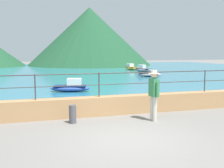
{
  "coord_description": "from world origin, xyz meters",
  "views": [
    {
      "loc": [
        -2.73,
        -7.02,
        2.4
      ],
      "look_at": [
        0.67,
        3.7,
        1.1
      ],
      "focal_mm": 45.89,
      "sensor_mm": 36.0,
      "label": 1
    }
  ],
  "objects_px": {
    "person_walking": "(154,93)",
    "boat_3": "(131,68)",
    "boat_4": "(149,75)",
    "bollard": "(73,114)",
    "boat_0": "(71,87)",
    "boat_2": "(143,69)"
  },
  "relations": [
    {
      "from": "boat_0",
      "to": "boat_2",
      "type": "relative_size",
      "value": 1.01
    },
    {
      "from": "person_walking",
      "to": "boat_3",
      "type": "distance_m",
      "value": 26.3
    },
    {
      "from": "boat_0",
      "to": "boat_3",
      "type": "relative_size",
      "value": 1.01
    },
    {
      "from": "person_walking",
      "to": "bollard",
      "type": "distance_m",
      "value": 2.84
    },
    {
      "from": "boat_0",
      "to": "boat_3",
      "type": "bearing_deg",
      "value": 58.66
    },
    {
      "from": "bollard",
      "to": "boat_3",
      "type": "bearing_deg",
      "value": 64.51
    },
    {
      "from": "boat_3",
      "to": "person_walking",
      "type": "bearing_deg",
      "value": -109.67
    },
    {
      "from": "person_walking",
      "to": "bollard",
      "type": "relative_size",
      "value": 2.86
    },
    {
      "from": "boat_2",
      "to": "boat_3",
      "type": "distance_m",
      "value": 3.31
    },
    {
      "from": "boat_4",
      "to": "person_walking",
      "type": "bearing_deg",
      "value": -114.35
    },
    {
      "from": "boat_2",
      "to": "boat_4",
      "type": "xyz_separation_m",
      "value": [
        -2.21,
        -6.4,
        -0.07
      ]
    },
    {
      "from": "boat_3",
      "to": "boat_2",
      "type": "bearing_deg",
      "value": -87.03
    },
    {
      "from": "person_walking",
      "to": "boat_0",
      "type": "xyz_separation_m",
      "value": [
        -1.59,
        7.61,
        -0.65
      ]
    },
    {
      "from": "bollard",
      "to": "boat_0",
      "type": "height_order",
      "value": "boat_0"
    },
    {
      "from": "boat_0",
      "to": "boat_4",
      "type": "height_order",
      "value": "boat_0"
    },
    {
      "from": "person_walking",
      "to": "boat_2",
      "type": "xyz_separation_m",
      "value": [
        9.02,
        21.45,
        -0.65
      ]
    },
    {
      "from": "boat_2",
      "to": "boat_4",
      "type": "relative_size",
      "value": 1.02
    },
    {
      "from": "bollard",
      "to": "boat_4",
      "type": "distance_m",
      "value": 17.39
    },
    {
      "from": "boat_3",
      "to": "boat_4",
      "type": "height_order",
      "value": "boat_3"
    },
    {
      "from": "bollard",
      "to": "boat_2",
      "type": "xyz_separation_m",
      "value": [
        11.74,
        20.95,
        0.02
      ]
    },
    {
      "from": "boat_0",
      "to": "person_walking",
      "type": "bearing_deg",
      "value": -78.16
    },
    {
      "from": "boat_3",
      "to": "boat_4",
      "type": "bearing_deg",
      "value": -101.84
    }
  ]
}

